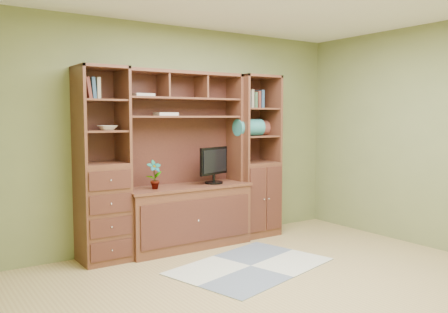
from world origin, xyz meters
TOP-DOWN VIEW (x-y plane):
  - room at (0.00, 0.00)m, footprint 4.60×4.10m
  - center_hutch at (-0.10, 1.73)m, footprint 1.54×0.53m
  - left_tower at (-1.10, 1.77)m, footprint 0.50×0.45m
  - right_tower at (0.92, 1.77)m, footprint 0.55×0.45m
  - rug at (0.07, 0.73)m, footprint 1.78×1.40m
  - monitor at (0.25, 1.70)m, footprint 0.54×0.37m
  - orchid at (-0.53, 1.70)m, footprint 0.17×0.12m
  - magazines at (-0.32, 1.82)m, footprint 0.24×0.17m
  - bowl at (-1.03, 1.77)m, footprint 0.20×0.20m
  - blanket_teal at (0.79, 1.73)m, footprint 0.36×0.21m
  - blanket_red at (1.00, 1.85)m, footprint 0.35×0.19m

SIDE VIEW (x-z plane):
  - rug at x=0.07m, z-range 0.00..0.01m
  - orchid at x=-0.53m, z-range 0.73..1.05m
  - center_hutch at x=-0.10m, z-range 0.00..2.05m
  - left_tower at x=-1.10m, z-range 0.00..2.05m
  - right_tower at x=0.92m, z-range 0.00..2.05m
  - monitor at x=0.25m, z-range 0.73..1.33m
  - room at x=0.00m, z-range -0.02..2.62m
  - blanket_red at x=1.00m, z-range 1.29..1.48m
  - blanket_teal at x=0.79m, z-range 1.29..1.50m
  - bowl at x=-1.03m, z-range 1.39..1.44m
  - magazines at x=-0.32m, z-range 1.54..1.58m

